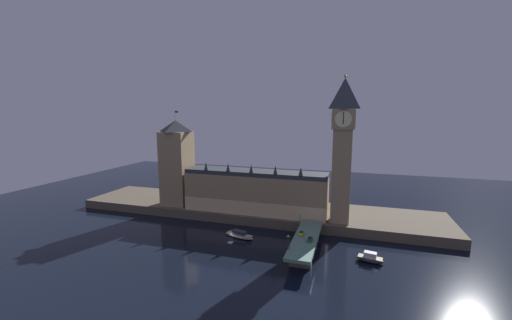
{
  "coord_description": "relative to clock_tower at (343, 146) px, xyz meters",
  "views": [
    {
      "loc": [
        56.96,
        -139.16,
        62.44
      ],
      "look_at": [
        7.27,
        20.0,
        37.01
      ],
      "focal_mm": 22.0,
      "sensor_mm": 36.0,
      "label": 1
    }
  ],
  "objects": [
    {
      "name": "ground_plane",
      "position": [
        -51.79,
        -26.21,
        -45.35
      ],
      "size": [
        400.0,
        400.0,
        0.0
      ],
      "primitive_type": "plane",
      "color": "black"
    },
    {
      "name": "embankment",
      "position": [
        -51.79,
        12.79,
        -42.74
      ],
      "size": [
        220.0,
        42.0,
        5.22
      ],
      "color": "brown",
      "rests_on": "ground_plane"
    },
    {
      "name": "parliament_hall",
      "position": [
        -47.82,
        2.44,
        -28.07
      ],
      "size": [
        82.1,
        16.64,
        29.04
      ],
      "color": "#9E845B",
      "rests_on": "embankment"
    },
    {
      "name": "clock_tower",
      "position": [
        0.0,
        0.0,
        0.0
      ],
      "size": [
        11.61,
        11.72,
        75.8
      ],
      "color": "#9E845B",
      "rests_on": "embankment"
    },
    {
      "name": "victoria_tower",
      "position": [
        -99.04,
        3.41,
        -13.81
      ],
      "size": [
        16.57,
        16.57,
        58.4
      ],
      "color": "#9E845B",
      "rests_on": "embankment"
    },
    {
      "name": "bridge",
      "position": [
        -13.36,
        -31.21,
        -40.79
      ],
      "size": [
        10.57,
        46.0,
        6.94
      ],
      "color": "slate",
      "rests_on": "ground_plane"
    },
    {
      "name": "car_northbound_lead",
      "position": [
        -15.68,
        -28.42,
        -37.75
      ],
      "size": [
        1.89,
        4.17,
        1.41
      ],
      "color": "yellow",
      "rests_on": "bridge"
    },
    {
      "name": "car_southbound_lead",
      "position": [
        -11.03,
        -34.33,
        -37.69
      ],
      "size": [
        2.01,
        4.24,
        1.54
      ],
      "color": "#235633",
      "rests_on": "bridge"
    },
    {
      "name": "pedestrian_near_rail",
      "position": [
        -18.01,
        -44.59,
        -37.56
      ],
      "size": [
        0.38,
        0.38,
        1.63
      ],
      "color": "black",
      "rests_on": "bridge"
    },
    {
      "name": "pedestrian_far_rail",
      "position": [
        -18.01,
        -18.91,
        -37.59
      ],
      "size": [
        0.38,
        0.38,
        1.57
      ],
      "color": "black",
      "rests_on": "bridge"
    },
    {
      "name": "street_lamp_near",
      "position": [
        -18.41,
        -45.93,
        -34.54
      ],
      "size": [
        1.34,
        0.6,
        6.18
      ],
      "color": "#2D3333",
      "rests_on": "bridge"
    },
    {
      "name": "street_lamp_far",
      "position": [
        -18.41,
        -16.49,
        -34.11
      ],
      "size": [
        1.34,
        0.6,
        6.89
      ],
      "color": "#2D3333",
      "rests_on": "bridge"
    },
    {
      "name": "boat_upstream",
      "position": [
        -47.62,
        -24.48,
        -44.05
      ],
      "size": [
        16.71,
        8.38,
        3.56
      ],
      "color": "#B2A893",
      "rests_on": "ground_plane"
    },
    {
      "name": "boat_downstream",
      "position": [
        14.08,
        -32.57,
        -43.78
      ],
      "size": [
        11.74,
        6.49,
        4.29
      ],
      "color": "#28282D",
      "rests_on": "ground_plane"
    }
  ]
}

